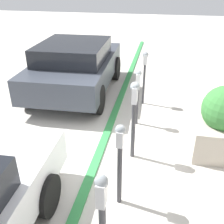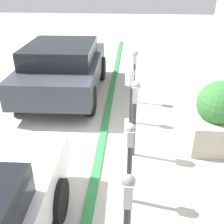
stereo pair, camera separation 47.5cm
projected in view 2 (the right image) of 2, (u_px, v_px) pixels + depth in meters
ground_plane at (104, 152)px, 5.19m from camera, size 40.00×40.00×0.00m
curb_strip at (100, 151)px, 5.19m from camera, size 19.00×0.16×0.04m
parking_meter_nearest at (127, 214)px, 2.71m from camera, size 0.17×0.14×1.44m
parking_meter_second at (130, 153)px, 3.66m from camera, size 0.17×0.15×1.37m
parking_meter_middle at (135, 107)px, 4.62m from camera, size 0.20×0.17×1.53m
parking_meter_fourth at (132, 88)px, 5.81m from camera, size 0.16×0.14×1.31m
parking_meter_farthest at (135, 66)px, 6.72m from camera, size 0.17×0.15×1.41m
planter_box at (217, 118)px, 5.17m from camera, size 1.11×1.07×1.36m
parked_car_middle at (63, 67)px, 7.33m from camera, size 4.00×2.10×1.49m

